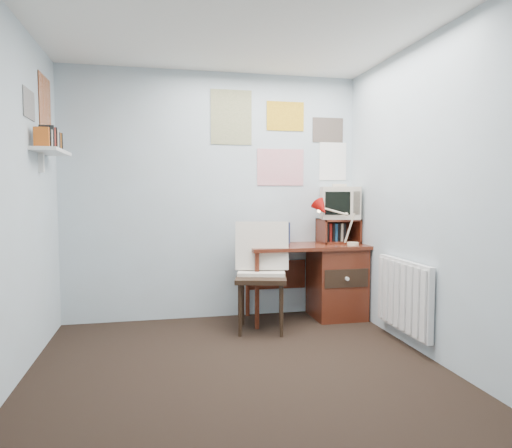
{
  "coord_description": "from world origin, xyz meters",
  "views": [
    {
      "loc": [
        -0.55,
        -2.9,
        1.29
      ],
      "look_at": [
        0.28,
        0.98,
        1.01
      ],
      "focal_mm": 32.0,
      "sensor_mm": 36.0,
      "label": 1
    }
  ],
  "objects_px": {
    "tv_riser": "(338,231)",
    "crt_tv": "(339,201)",
    "desk_lamp": "(353,225)",
    "wall_shelf": "(51,152)",
    "radiator": "(404,296)",
    "desk_chair": "(261,278)",
    "desk": "(331,278)"
  },
  "relations": [
    {
      "from": "tv_riser",
      "to": "crt_tv",
      "type": "distance_m",
      "value": 0.31
    },
    {
      "from": "desk_lamp",
      "to": "wall_shelf",
      "type": "height_order",
      "value": "wall_shelf"
    },
    {
      "from": "tv_riser",
      "to": "radiator",
      "type": "distance_m",
      "value": 1.15
    },
    {
      "from": "desk_lamp",
      "to": "radiator",
      "type": "height_order",
      "value": "desk_lamp"
    },
    {
      "from": "desk_chair",
      "to": "radiator",
      "type": "height_order",
      "value": "desk_chair"
    },
    {
      "from": "desk",
      "to": "desk_chair",
      "type": "xyz_separation_m",
      "value": [
        -0.81,
        -0.3,
        0.09
      ]
    },
    {
      "from": "desk_lamp",
      "to": "radiator",
      "type": "relative_size",
      "value": 0.52
    },
    {
      "from": "crt_tv",
      "to": "wall_shelf",
      "type": "height_order",
      "value": "wall_shelf"
    },
    {
      "from": "desk_chair",
      "to": "desk_lamp",
      "type": "xyz_separation_m",
      "value": [
        0.97,
        0.15,
        0.47
      ]
    },
    {
      "from": "tv_riser",
      "to": "radiator",
      "type": "height_order",
      "value": "tv_riser"
    },
    {
      "from": "tv_riser",
      "to": "wall_shelf",
      "type": "height_order",
      "value": "wall_shelf"
    },
    {
      "from": "radiator",
      "to": "wall_shelf",
      "type": "bearing_deg",
      "value": 169.11
    },
    {
      "from": "crt_tv",
      "to": "radiator",
      "type": "height_order",
      "value": "crt_tv"
    },
    {
      "from": "tv_riser",
      "to": "crt_tv",
      "type": "height_order",
      "value": "crt_tv"
    },
    {
      "from": "tv_riser",
      "to": "desk_lamp",
      "type": "bearing_deg",
      "value": -80.5
    },
    {
      "from": "wall_shelf",
      "to": "desk",
      "type": "bearing_deg",
      "value": 8.4
    },
    {
      "from": "tv_riser",
      "to": "radiator",
      "type": "relative_size",
      "value": 0.5
    },
    {
      "from": "desk_lamp",
      "to": "desk_chair",
      "type": "bearing_deg",
      "value": -172.49
    },
    {
      "from": "desk",
      "to": "wall_shelf",
      "type": "bearing_deg",
      "value": -171.6
    },
    {
      "from": "tv_riser",
      "to": "radiator",
      "type": "bearing_deg",
      "value": -80.72
    },
    {
      "from": "desk",
      "to": "wall_shelf",
      "type": "height_order",
      "value": "wall_shelf"
    },
    {
      "from": "desk_lamp",
      "to": "crt_tv",
      "type": "xyz_separation_m",
      "value": [
        -0.03,
        0.29,
        0.23
      ]
    },
    {
      "from": "desk",
      "to": "wall_shelf",
      "type": "distance_m",
      "value": 2.87
    },
    {
      "from": "desk_lamp",
      "to": "crt_tv",
      "type": "relative_size",
      "value": 1.07
    },
    {
      "from": "crt_tv",
      "to": "tv_riser",
      "type": "bearing_deg",
      "value": -112.49
    },
    {
      "from": "desk",
      "to": "desk_lamp",
      "type": "bearing_deg",
      "value": -44.14
    },
    {
      "from": "tv_riser",
      "to": "wall_shelf",
      "type": "distance_m",
      "value": 2.83
    },
    {
      "from": "crt_tv",
      "to": "radiator",
      "type": "bearing_deg",
      "value": -69.07
    },
    {
      "from": "tv_riser",
      "to": "desk",
      "type": "bearing_deg",
      "value": -137.04
    },
    {
      "from": "desk",
      "to": "tv_riser",
      "type": "relative_size",
      "value": 3.0
    },
    {
      "from": "desk",
      "to": "desk_lamp",
      "type": "relative_size",
      "value": 2.9
    },
    {
      "from": "crt_tv",
      "to": "wall_shelf",
      "type": "distance_m",
      "value": 2.78
    }
  ]
}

